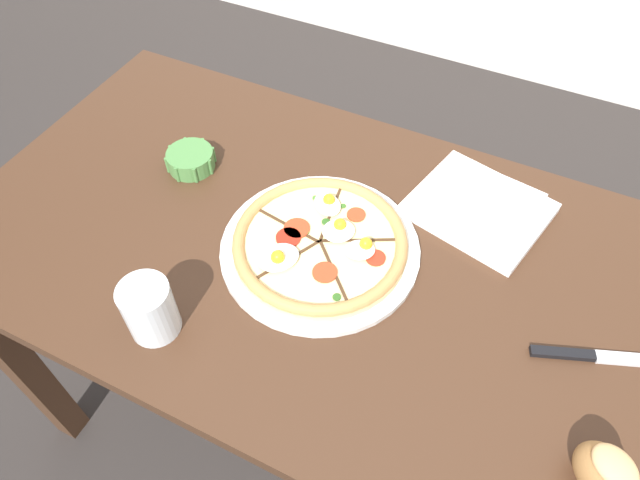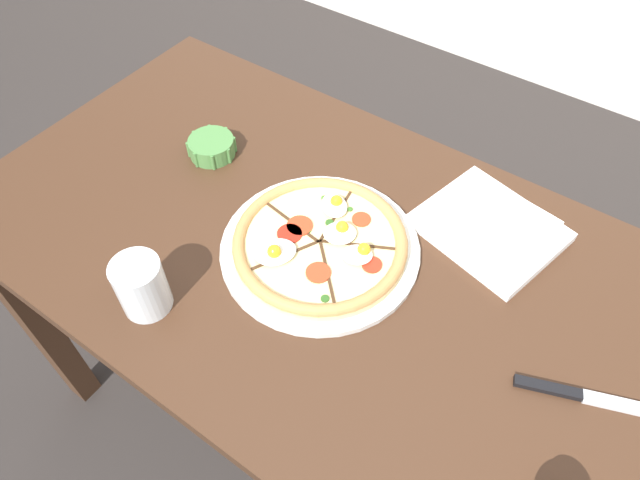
% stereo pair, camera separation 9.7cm
% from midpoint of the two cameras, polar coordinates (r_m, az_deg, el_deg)
% --- Properties ---
extents(ground_plane, '(12.00, 12.00, 0.00)m').
position_cam_midpoint_polar(ground_plane, '(1.67, -1.32, -17.65)').
color(ground_plane, '#2D2826').
extents(dining_table, '(1.34, 0.73, 0.77)m').
position_cam_midpoint_polar(dining_table, '(1.09, -1.94, -4.98)').
color(dining_table, '#422819').
rests_on(dining_table, ground_plane).
extents(pizza, '(0.35, 0.35, 0.05)m').
position_cam_midpoint_polar(pizza, '(0.98, -2.82, -0.58)').
color(pizza, white).
rests_on(pizza, dining_table).
extents(ramekin_bowl, '(0.10, 0.10, 0.04)m').
position_cam_midpoint_polar(ramekin_bowl, '(1.16, -15.19, 7.67)').
color(ramekin_bowl, '#4C8442').
rests_on(ramekin_bowl, dining_table).
extents(napkin_folded, '(0.27, 0.24, 0.04)m').
position_cam_midpoint_polar(napkin_folded, '(1.06, 13.17, 3.14)').
color(napkin_folded, white).
rests_on(napkin_folded, dining_table).
extents(bread_piece_near, '(0.11, 0.10, 0.08)m').
position_cam_midpoint_polar(bread_piece_near, '(0.83, 23.66, -20.81)').
color(bread_piece_near, '#A3703D').
rests_on(bread_piece_near, dining_table).
extents(knife_main, '(0.22, 0.10, 0.01)m').
position_cam_midpoint_polar(knife_main, '(0.96, 24.05, -10.85)').
color(knife_main, silver).
rests_on(knife_main, dining_table).
extents(water_glass, '(0.08, 0.08, 0.10)m').
position_cam_midpoint_polar(water_glass, '(0.92, -19.54, -6.94)').
color(water_glass, white).
rests_on(water_glass, dining_table).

